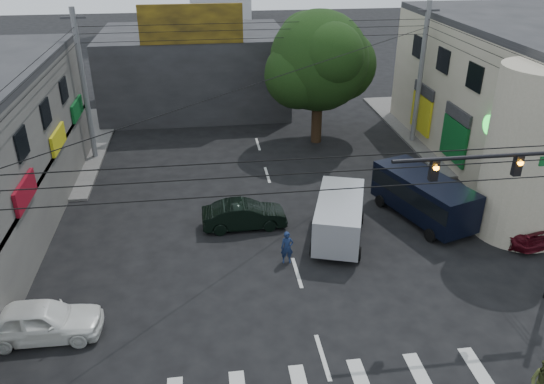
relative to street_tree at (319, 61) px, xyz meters
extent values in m
plane|color=black|center=(-4.00, -17.00, -5.47)|extent=(160.00, 160.00, 0.00)
cube|color=#514F4C|center=(14.00, 1.00, -5.40)|extent=(16.00, 16.00, 0.15)
cylinder|color=#A0987F|center=(7.00, -13.00, -1.47)|extent=(4.00, 4.00, 8.00)
cube|color=#232326|center=(-8.00, 9.00, -2.47)|extent=(14.00, 10.00, 6.00)
cube|color=olive|center=(-8.00, 4.10, 1.83)|extent=(7.00, 0.30, 2.60)
cylinder|color=black|center=(0.00, 0.00, -3.27)|extent=(0.70, 0.70, 4.40)
sphere|color=black|center=(0.00, 0.00, 0.03)|extent=(6.40, 6.40, 6.40)
cylinder|color=black|center=(2.00, -18.00, 0.83)|extent=(7.00, 0.14, 0.14)
cube|color=black|center=(3.00, -18.00, 0.43)|extent=(0.28, 0.22, 0.75)
cube|color=black|center=(0.00, -18.00, 0.43)|extent=(0.28, 0.22, 0.75)
sphere|color=orange|center=(3.00, -18.14, 0.58)|extent=(0.20, 0.20, 0.20)
sphere|color=orange|center=(0.00, -18.14, 0.58)|extent=(0.20, 0.20, 0.20)
cylinder|color=#59595B|center=(-14.50, -1.00, -0.87)|extent=(0.32, 0.32, 9.20)
cylinder|color=#59595B|center=(6.50, -1.00, -0.87)|extent=(0.32, 0.32, 9.20)
imported|color=black|center=(-5.88, -10.86, -4.80)|extent=(1.64, 4.15, 1.34)
imported|color=white|center=(-13.70, -17.63, -4.76)|extent=(1.83, 4.27, 1.44)
imported|color=#450912|center=(6.33, -13.16, -4.84)|extent=(3.81, 5.20, 1.27)
imported|color=#122042|center=(-4.30, -14.15, -4.72)|extent=(0.59, 0.42, 1.50)
camera|label=1|loc=(-7.57, -33.31, 7.76)|focal=35.00mm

